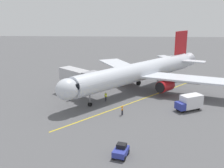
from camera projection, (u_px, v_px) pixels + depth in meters
The scene contains 10 objects.
ground_plane at pixel (143, 87), 60.07m from camera, with size 220.00×220.00×0.00m, color #565659.
apron_lead_in_line at pixel (140, 100), 51.81m from camera, with size 0.24×40.00×0.01m, color yellow.
airplane at pixel (140, 72), 56.71m from camera, with size 32.61×33.47×11.50m.
jet_bridge at pixel (81, 78), 52.76m from camera, with size 9.78×9.17×5.40m.
ground_crew_marshaller at pixel (69, 96), 50.98m from camera, with size 0.40×0.47×1.71m.
ground_crew_wing_walker at pixel (106, 97), 50.79m from camera, with size 0.47×0.44×1.71m.
ground_crew_loader at pixel (122, 110), 44.18m from camera, with size 0.30×0.43×1.71m.
box_truck_near_nose at pixel (189, 102), 46.22m from camera, with size 4.98×3.89×2.62m.
tug_portside at pixel (118, 68), 75.45m from camera, with size 2.72×2.34×1.50m.
tug_starboard_side at pixel (121, 151), 31.86m from camera, with size 2.10×2.63×1.50m.
Camera 1 is at (3.94, 57.96, 16.78)m, focal length 43.85 mm.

